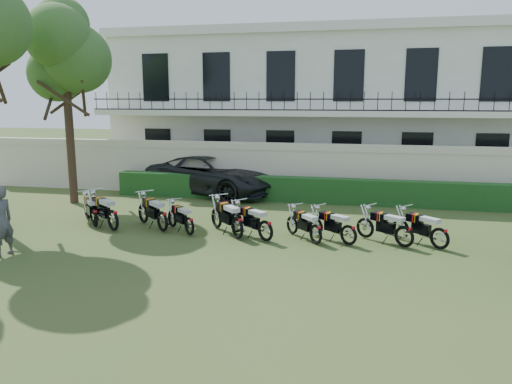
% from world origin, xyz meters
% --- Properties ---
extents(ground, '(100.00, 100.00, 0.00)m').
position_xyz_m(ground, '(0.00, 0.00, 0.00)').
color(ground, '#2B451B').
rests_on(ground, ground).
extents(perimeter_wall, '(30.00, 0.35, 2.30)m').
position_xyz_m(perimeter_wall, '(0.00, 8.00, 1.17)').
color(perimeter_wall, beige).
rests_on(perimeter_wall, ground).
extents(hedge, '(18.00, 0.60, 1.00)m').
position_xyz_m(hedge, '(1.00, 7.20, 0.50)').
color(hedge, '#184419').
rests_on(hedge, ground).
extents(building, '(20.40, 9.60, 7.40)m').
position_xyz_m(building, '(0.00, 13.96, 3.71)').
color(building, white).
rests_on(building, ground).
extents(tree_west_near, '(3.40, 3.20, 7.90)m').
position_xyz_m(tree_west_near, '(-8.96, 5.00, 5.89)').
color(tree_west_near, '#473323').
rests_on(tree_west_near, ground).
extents(motorcycle_0, '(1.32, 1.46, 1.03)m').
position_xyz_m(motorcycle_0, '(-6.10, 1.63, 0.47)').
color(motorcycle_0, black).
rests_on(motorcycle_0, ground).
extents(motorcycle_1, '(1.78, 1.33, 1.16)m').
position_xyz_m(motorcycle_1, '(-5.27, 1.30, 0.54)').
color(motorcycle_1, black).
rests_on(motorcycle_1, ground).
extents(motorcycle_2, '(1.63, 1.40, 1.12)m').
position_xyz_m(motorcycle_2, '(-3.73, 1.57, 0.52)').
color(motorcycle_2, black).
rests_on(motorcycle_2, ground).
extents(motorcycle_3, '(1.35, 1.25, 0.96)m').
position_xyz_m(motorcycle_3, '(-2.77, 1.37, 0.44)').
color(motorcycle_3, black).
rests_on(motorcycle_3, ground).
extents(motorcycle_4, '(1.49, 1.60, 1.14)m').
position_xyz_m(motorcycle_4, '(-1.25, 1.32, 0.52)').
color(motorcycle_4, black).
rests_on(motorcycle_4, ground).
extents(motorcycle_5, '(1.65, 1.23, 1.07)m').
position_xyz_m(motorcycle_5, '(-0.37, 1.22, 0.49)').
color(motorcycle_5, black).
rests_on(motorcycle_5, ground).
extents(motorcycle_6, '(1.26, 1.39, 0.97)m').
position_xyz_m(motorcycle_6, '(1.08, 1.28, 0.45)').
color(motorcycle_6, black).
rests_on(motorcycle_6, ground).
extents(motorcycle_7, '(1.55, 1.15, 1.01)m').
position_xyz_m(motorcycle_7, '(2.00, 1.37, 0.46)').
color(motorcycle_7, black).
rests_on(motorcycle_7, ground).
extents(motorcycle_8, '(1.63, 1.18, 1.05)m').
position_xyz_m(motorcycle_8, '(3.53, 1.49, 0.48)').
color(motorcycle_8, black).
rests_on(motorcycle_8, ground).
extents(motorcycle_9, '(1.52, 1.31, 1.04)m').
position_xyz_m(motorcycle_9, '(4.47, 1.52, 0.48)').
color(motorcycle_9, black).
rests_on(motorcycle_9, ground).
extents(suv, '(6.68, 4.70, 1.69)m').
position_xyz_m(suv, '(-4.12, 8.05, 0.85)').
color(suv, black).
rests_on(suv, ground).
extents(inspector, '(0.61, 0.78, 1.89)m').
position_xyz_m(inspector, '(-6.94, -1.54, 0.95)').
color(inspector, '#55565A').
rests_on(inspector, ground).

